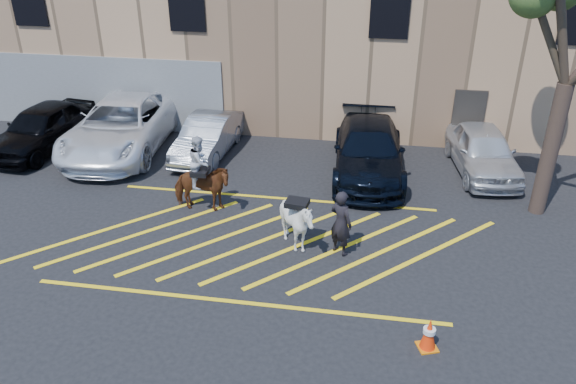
% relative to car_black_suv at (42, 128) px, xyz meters
% --- Properties ---
extents(ground, '(90.00, 90.00, 0.00)m').
position_rel_car_black_suv_xyz_m(ground, '(8.89, -4.57, -0.81)').
color(ground, black).
rests_on(ground, ground).
extents(car_black_suv, '(2.54, 4.95, 1.61)m').
position_rel_car_black_suv_xyz_m(car_black_suv, '(0.00, 0.00, 0.00)').
color(car_black_suv, black).
rests_on(car_black_suv, ground).
extents(car_white_pickup, '(3.36, 6.59, 1.78)m').
position_rel_car_black_suv_xyz_m(car_white_pickup, '(2.81, 0.46, 0.09)').
color(car_white_pickup, white).
rests_on(car_white_pickup, ground).
extents(car_silver_sedan, '(1.67, 4.18, 1.35)m').
position_rel_car_black_suv_xyz_m(car_silver_sedan, '(5.95, 0.47, -0.13)').
color(car_silver_sedan, gray).
rests_on(car_silver_sedan, ground).
extents(car_blue_suv, '(2.52, 5.58, 1.59)m').
position_rel_car_black_suv_xyz_m(car_blue_suv, '(11.54, -0.09, -0.01)').
color(car_blue_suv, black).
rests_on(car_blue_suv, ground).
extents(car_white_suv, '(2.30, 4.55, 1.49)m').
position_rel_car_black_suv_xyz_m(car_white_suv, '(15.22, 0.60, -0.06)').
color(car_white_suv, silver).
rests_on(car_white_suv, ground).
extents(handler, '(0.76, 0.71, 1.75)m').
position_rel_car_black_suv_xyz_m(handler, '(11.03, -4.99, 0.07)').
color(handler, black).
rests_on(handler, ground).
extents(warehouse, '(32.42, 10.20, 7.30)m').
position_rel_car_black_suv_xyz_m(warehouse, '(8.87, 7.42, 2.85)').
color(warehouse, tan).
rests_on(warehouse, ground).
extents(hatching_zone, '(12.60, 5.12, 0.01)m').
position_rel_car_black_suv_xyz_m(hatching_zone, '(8.89, -4.87, -0.80)').
color(hatching_zone, yellow).
rests_on(hatching_zone, ground).
extents(mounted_bay, '(1.76, 0.84, 2.29)m').
position_rel_car_black_suv_xyz_m(mounted_bay, '(6.93, -3.44, 0.12)').
color(mounted_bay, '#612B17').
rests_on(mounted_bay, ground).
extents(saddled_white, '(1.37, 1.50, 1.48)m').
position_rel_car_black_suv_xyz_m(saddled_white, '(9.91, -4.96, -0.06)').
color(saddled_white, silver).
rests_on(saddled_white, ground).
extents(traffic_cone, '(0.49, 0.49, 0.73)m').
position_rel_car_black_suv_xyz_m(traffic_cone, '(13.06, -8.15, -0.44)').
color(traffic_cone, orange).
rests_on(traffic_cone, ground).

